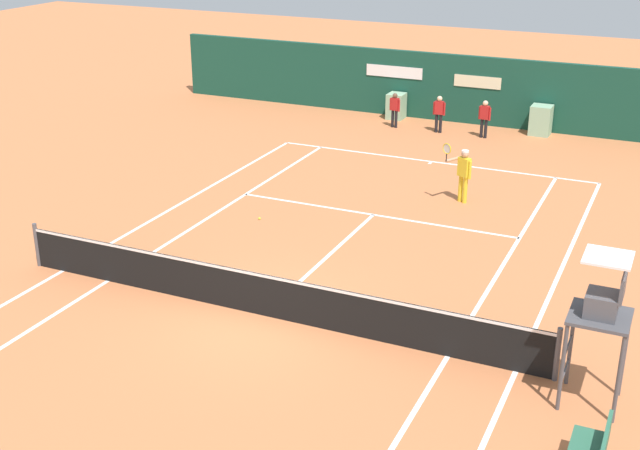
{
  "coord_description": "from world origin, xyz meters",
  "views": [
    {
      "loc": [
        7.54,
        -13.64,
        8.29
      ],
      "look_at": [
        -0.19,
        3.3,
        0.8
      ],
      "focal_mm": 46.97,
      "sensor_mm": 36.0,
      "label": 1
    }
  ],
  "objects_px": {
    "player_on_baseline": "(463,171)",
    "ball_kid_centre_post": "(395,108)",
    "tennis_ball_by_sideline": "(259,218)",
    "ball_kid_right_post": "(439,112)",
    "ball_kid_left_post": "(485,116)",
    "umpire_chair": "(602,310)"
  },
  "relations": [
    {
      "from": "ball_kid_right_post",
      "to": "tennis_ball_by_sideline",
      "type": "distance_m",
      "value": 10.6
    },
    {
      "from": "player_on_baseline",
      "to": "tennis_ball_by_sideline",
      "type": "xyz_separation_m",
      "value": [
        -4.59,
        -3.59,
        -0.9
      ]
    },
    {
      "from": "ball_kid_left_post",
      "to": "ball_kid_right_post",
      "type": "relative_size",
      "value": 1.0
    },
    {
      "from": "ball_kid_left_post",
      "to": "tennis_ball_by_sideline",
      "type": "relative_size",
      "value": 19.95
    },
    {
      "from": "umpire_chair",
      "to": "ball_kid_left_post",
      "type": "bearing_deg",
      "value": 20.49
    },
    {
      "from": "ball_kid_right_post",
      "to": "ball_kid_centre_post",
      "type": "bearing_deg",
      "value": -1.09
    },
    {
      "from": "ball_kid_centre_post",
      "to": "ball_kid_left_post",
      "type": "distance_m",
      "value": 3.39
    },
    {
      "from": "player_on_baseline",
      "to": "ball_kid_centre_post",
      "type": "distance_m",
      "value": 8.17
    },
    {
      "from": "umpire_chair",
      "to": "ball_kid_right_post",
      "type": "distance_m",
      "value": 17.42
    },
    {
      "from": "umpire_chair",
      "to": "player_on_baseline",
      "type": "bearing_deg",
      "value": 28.25
    },
    {
      "from": "ball_kid_centre_post",
      "to": "ball_kid_right_post",
      "type": "relative_size",
      "value": 0.96
    },
    {
      "from": "tennis_ball_by_sideline",
      "to": "umpire_chair",
      "type": "bearing_deg",
      "value": -29.36
    },
    {
      "from": "ball_kid_left_post",
      "to": "ball_kid_right_post",
      "type": "distance_m",
      "value": 1.68
    },
    {
      "from": "ball_kid_centre_post",
      "to": "tennis_ball_by_sideline",
      "type": "xyz_separation_m",
      "value": [
        -0.1,
        -10.41,
        -0.72
      ]
    },
    {
      "from": "tennis_ball_by_sideline",
      "to": "player_on_baseline",
      "type": "bearing_deg",
      "value": 38.07
    },
    {
      "from": "ball_kid_right_post",
      "to": "ball_kid_left_post",
      "type": "bearing_deg",
      "value": 178.91
    },
    {
      "from": "ball_kid_left_post",
      "to": "player_on_baseline",
      "type": "bearing_deg",
      "value": 107.05
    },
    {
      "from": "player_on_baseline",
      "to": "ball_kid_left_post",
      "type": "relative_size",
      "value": 1.31
    },
    {
      "from": "umpire_chair",
      "to": "ball_kid_right_post",
      "type": "bearing_deg",
      "value": 25.68
    },
    {
      "from": "ball_kid_centre_post",
      "to": "ball_kid_left_post",
      "type": "xyz_separation_m",
      "value": [
        3.39,
        -0.0,
        0.03
      ]
    },
    {
      "from": "umpire_chair",
      "to": "ball_kid_centre_post",
      "type": "xyz_separation_m",
      "value": [
        -9.24,
        15.67,
        -1.06
      ]
    },
    {
      "from": "umpire_chair",
      "to": "ball_kid_left_post",
      "type": "distance_m",
      "value": 16.76
    }
  ]
}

